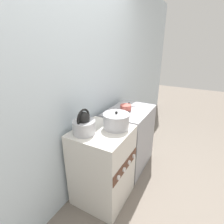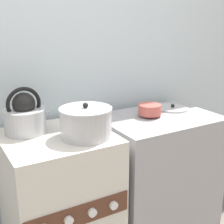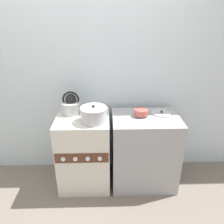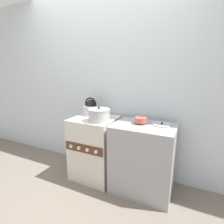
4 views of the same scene
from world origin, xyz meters
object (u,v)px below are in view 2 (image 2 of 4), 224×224
kettle (25,116)px  enamel_bowl (150,110)px  stove (60,206)px  cooking_pot (86,122)px  loose_pot_lid (173,108)px

kettle → enamel_bowl: bearing=-7.4°
stove → enamel_bowl: enamel_bowl is taller
cooking_pot → loose_pot_lid: 0.75m
enamel_bowl → loose_pot_lid: enamel_bowl is taller
enamel_bowl → kettle: bearing=172.6°
kettle → loose_pot_lid: bearing=-2.3°
kettle → enamel_bowl: kettle is taller
stove → kettle: kettle is taller
stove → loose_pot_lid: size_ratio=3.98×
cooking_pot → enamel_bowl: size_ratio=1.89×
stove → cooking_pot: 0.52m
cooking_pot → stove: bearing=142.8°
cooking_pot → kettle: bearing=139.3°
loose_pot_lid → kettle: bearing=177.7°
stove → enamel_bowl: bearing=2.1°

